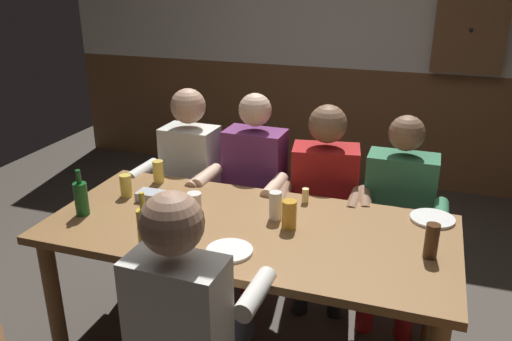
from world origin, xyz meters
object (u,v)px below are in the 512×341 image
pint_glass_1 (289,215)px  pint_glass_2 (432,241)px  pint_glass_0 (275,205)px  dining_table (248,243)px  person_2 (324,194)px  pint_glass_4 (158,171)px  person_4 (189,321)px  person_3 (398,209)px  pint_glass_5 (126,186)px  bottle_1 (81,198)px  person_0 (186,175)px  plate_1 (432,219)px  table_candle (305,196)px  condiment_caddy (151,196)px  pint_glass_3 (194,203)px  person_1 (250,185)px  plate_0 (229,251)px  bottle_0 (144,227)px  wall_dart_cabinet (471,29)px

pint_glass_1 → pint_glass_2: pint_glass_2 is taller
pint_glass_0 → dining_table: bearing=-131.0°
pint_glass_2 → person_2: bearing=130.5°
pint_glass_4 → person_4: bearing=-56.4°
pint_glass_2 → person_3: bearing=104.3°
person_3 → pint_glass_5: person_3 is taller
bottle_1 → pint_glass_4: bearing=72.9°
person_0 → plate_1: 1.55m
person_0 → person_2: bearing=-177.1°
person_0 → person_4: bearing=118.4°
plate_1 → pint_glass_5: (-1.60, -0.23, 0.05)m
table_candle → condiment_caddy: 0.83m
person_3 → bottle_1: (-1.50, -0.82, 0.20)m
table_candle → pint_glass_5: size_ratio=0.65×
pint_glass_0 → pint_glass_2: (0.74, -0.14, 0.01)m
condiment_caddy → dining_table: bearing=-10.6°
table_candle → pint_glass_3: pint_glass_3 is taller
person_1 → pint_glass_3: size_ratio=11.51×
dining_table → pint_glass_5: (-0.75, 0.12, 0.16)m
person_4 → pint_glass_0: (0.10, 0.79, 0.14)m
dining_table → person_1: 0.71m
pint_glass_3 → pint_glass_2: bearing=-3.7°
plate_0 → bottle_0: bottle_0 is taller
table_candle → bottle_0: 0.90m
person_2 → person_3: (0.43, -0.02, -0.03)m
bottle_1 → pint_glass_4: size_ratio=1.86×
table_candle → pint_glass_4: pint_glass_4 is taller
person_1 → pint_glass_0: 0.66m
person_3 → pint_glass_2: (0.18, -0.69, 0.19)m
person_2 → pint_glass_0: 0.61m
plate_1 → bottle_0: size_ratio=0.81×
bottle_1 → wall_dart_cabinet: size_ratio=0.35×
person_1 → table_candle: 0.55m
person_1 → bottle_1: person_1 is taller
plate_1 → bottle_1: (-1.68, -0.50, 0.08)m
pint_glass_4 → bottle_1: bearing=-107.1°
person_3 → pint_glass_4: bearing=13.3°
plate_1 → bottle_0: 1.40m
pint_glass_1 → bottle_1: bearing=-169.2°
wall_dart_cabinet → person_3: bearing=-100.4°
dining_table → pint_glass_4: size_ratio=15.20×
bottle_1 → pint_glass_1: bearing=10.8°
pint_glass_3 → pint_glass_5: bearing=171.3°
dining_table → pint_glass_3: size_ratio=18.49×
table_candle → pint_glass_1: size_ratio=0.57×
wall_dart_cabinet → pint_glass_4: bearing=-127.6°
dining_table → person_3: 0.95m
table_candle → bottle_1: 1.15m
pint_glass_4 → plate_1: bearing=-0.2°
person_0 → pint_glass_4: bearing=89.7°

